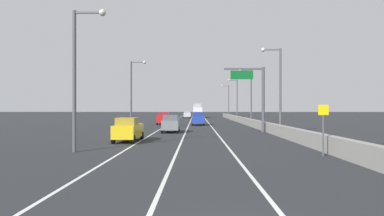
{
  "coord_description": "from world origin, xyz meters",
  "views": [
    {
      "loc": [
        -0.76,
        -7.28,
        2.84
      ],
      "look_at": [
        -1.33,
        39.46,
        2.78
      ],
      "focal_mm": 33.22,
      "sensor_mm": 36.0,
      "label": 1
    }
  ],
  "objects": [
    {
      "name": "lamp_post_right_second",
      "position": [
        7.74,
        29.86,
        5.28
      ],
      "size": [
        2.14,
        0.44,
        9.1
      ],
      "color": "#4C4C51",
      "rests_on": "ground_plane"
    },
    {
      "name": "car_gray_0",
      "position": [
        -3.69,
        33.27,
        0.99
      ],
      "size": [
        2.0,
        4.34,
        1.98
      ],
      "color": "slate",
      "rests_on": "ground_plane"
    },
    {
      "name": "car_blue_3",
      "position": [
        -0.44,
        49.88,
        1.06
      ],
      "size": [
        1.98,
        4.63,
        2.13
      ],
      "color": "#1E389E",
      "rests_on": "ground_plane"
    },
    {
      "name": "car_silver_1",
      "position": [
        -3.28,
        89.19,
        0.98
      ],
      "size": [
        2.07,
        4.08,
        1.97
      ],
      "color": "#B7B7BC",
      "rests_on": "ground_plane"
    },
    {
      "name": "car_red_4",
      "position": [
        -6.31,
        52.54,
        1.04
      ],
      "size": [
        1.96,
        4.72,
        2.08
      ],
      "color": "red",
      "rests_on": "ground_plane"
    },
    {
      "name": "lamp_post_right_third",
      "position": [
        7.88,
        50.51,
        5.28
      ],
      "size": [
        2.14,
        0.44,
        9.1
      ],
      "color": "#4C4C51",
      "rests_on": "ground_plane"
    },
    {
      "name": "car_yellow_2",
      "position": [
        -6.46,
        22.29,
        1.0
      ],
      "size": [
        1.93,
        4.74,
        2.0
      ],
      "color": "gold",
      "rests_on": "ground_plane"
    },
    {
      "name": "lane_stripe_right",
      "position": [
        1.5,
        55.0,
        0.0
      ],
      "size": [
        0.16,
        130.0,
        0.0
      ],
      "primitive_type": "cube",
      "color": "silver",
      "rests_on": "ground_plane"
    },
    {
      "name": "speed_advisory_sign",
      "position": [
        6.64,
        13.48,
        1.76
      ],
      "size": [
        0.6,
        0.11,
        3.0
      ],
      "color": "#4C4C51",
      "rests_on": "ground_plane"
    },
    {
      "name": "lamp_post_right_fifth",
      "position": [
        7.98,
        91.83,
        5.28
      ],
      "size": [
        2.14,
        0.44,
        9.1
      ],
      "color": "#4C4C51",
      "rests_on": "ground_plane"
    },
    {
      "name": "lamp_post_right_fourth",
      "position": [
        7.96,
        71.17,
        5.28
      ],
      "size": [
        2.14,
        0.44,
        9.1
      ],
      "color": "#4C4C51",
      "rests_on": "ground_plane"
    },
    {
      "name": "box_truck",
      "position": [
        -0.47,
        90.75,
        1.82
      ],
      "size": [
        2.68,
        8.74,
        3.99
      ],
      "color": "silver",
      "rests_on": "ground_plane"
    },
    {
      "name": "lamp_post_left_mid",
      "position": [
        -9.2,
        39.99,
        5.28
      ],
      "size": [
        2.14,
        0.44,
        9.1
      ],
      "color": "#4C4C51",
      "rests_on": "ground_plane"
    },
    {
      "name": "lane_stripe_left",
      "position": [
        -5.5,
        55.0,
        0.0
      ],
      "size": [
        0.16,
        130.0,
        0.0
      ],
      "primitive_type": "cube",
      "color": "silver",
      "rests_on": "ground_plane"
    },
    {
      "name": "ground_plane",
      "position": [
        0.0,
        64.0,
        0.0
      ],
      "size": [
        320.0,
        320.0,
        0.0
      ],
      "primitive_type": "plane",
      "color": "#26282B"
    },
    {
      "name": "overhead_sign_gantry",
      "position": [
        6.2,
        33.64,
        4.73
      ],
      "size": [
        4.68,
        0.36,
        7.5
      ],
      "color": "#47474C",
      "rests_on": "ground_plane"
    },
    {
      "name": "jersey_barrier_right",
      "position": [
        7.54,
        40.0,
        0.55
      ],
      "size": [
        0.6,
        120.0,
        1.1
      ],
      "primitive_type": "cube",
      "color": "gray",
      "rests_on": "ground_plane"
    },
    {
      "name": "lamp_post_left_near",
      "position": [
        -8.25,
        15.2,
        5.28
      ],
      "size": [
        2.14,
        0.44,
        9.1
      ],
      "color": "#4C4C51",
      "rests_on": "ground_plane"
    },
    {
      "name": "lane_stripe_center",
      "position": [
        -2.0,
        55.0,
        0.0
      ],
      "size": [
        0.16,
        130.0,
        0.0
      ],
      "primitive_type": "cube",
      "color": "silver",
      "rests_on": "ground_plane"
    }
  ]
}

